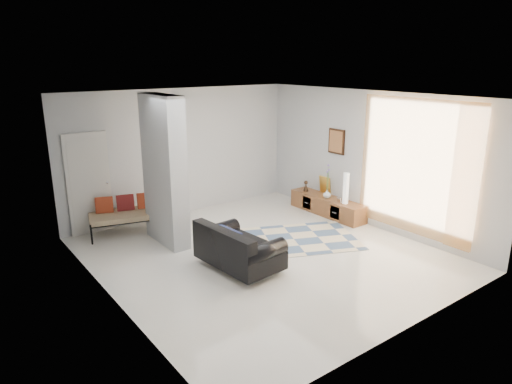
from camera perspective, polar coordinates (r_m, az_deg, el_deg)
floor at (r=8.32m, az=0.97°, el=-7.78°), size 6.00×6.00×0.00m
ceiling at (r=7.62m, az=1.07°, el=11.83°), size 6.00×6.00×0.00m
wall_back at (r=10.33m, az=-9.29°, el=4.93°), size 6.00×0.00×6.00m
wall_front at (r=5.89m, az=19.28°, el=-4.40°), size 6.00×0.00×6.00m
wall_left at (r=6.60m, az=-18.21°, el=-2.11°), size 0.00×6.00×6.00m
wall_right at (r=9.74m, az=13.93°, el=3.99°), size 0.00×6.00×6.00m
partition_column at (r=8.62m, az=-11.39°, el=2.60°), size 0.35×1.20×2.80m
hallway_door at (r=9.61m, az=-20.19°, el=0.97°), size 0.85×0.06×2.04m
curtain at (r=9.00m, az=19.26°, el=2.91°), size 0.00×2.55×2.55m
wall_art at (r=10.25m, az=10.03°, el=6.24°), size 0.04×0.45×0.55m
media_console at (r=10.46m, az=8.88°, el=-1.68°), size 0.45×1.98×0.80m
loveseat at (r=7.64m, az=-2.47°, el=-7.10°), size 0.99×1.55×0.76m
daybed at (r=9.55m, az=-15.09°, el=-2.46°), size 1.90×1.17×0.77m
area_rug at (r=8.99m, az=4.75°, el=-5.91°), size 2.86×2.45×0.01m
cylinder_lamp at (r=9.94m, az=11.17°, el=0.45°), size 0.12×0.12×0.67m
bronze_figurine at (r=10.79m, az=6.25°, el=0.76°), size 0.14×0.14×0.25m
vase at (r=10.32m, az=8.87°, el=-0.24°), size 0.20×0.20×0.19m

